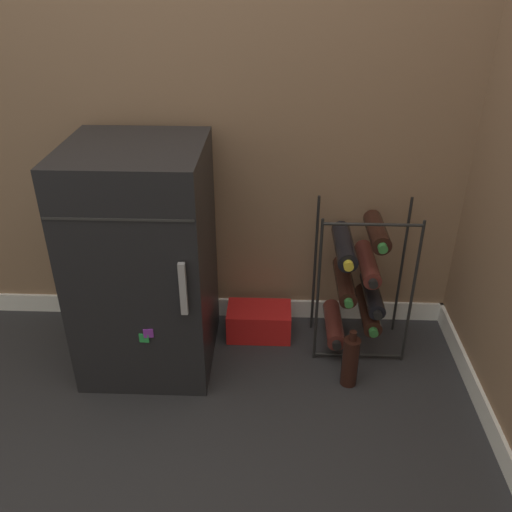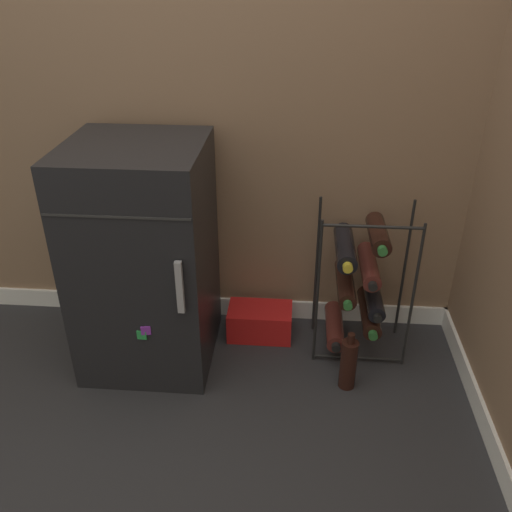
{
  "view_description": "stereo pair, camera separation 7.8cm",
  "coord_description": "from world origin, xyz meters",
  "px_view_note": "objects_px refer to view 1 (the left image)",
  "views": [
    {
      "loc": [
        0.06,
        -1.41,
        1.52
      ],
      "look_at": [
        -0.02,
        0.46,
        0.46
      ],
      "focal_mm": 38.0,
      "sensor_mm": 36.0,
      "label": 1
    },
    {
      "loc": [
        0.13,
        -1.41,
        1.52
      ],
      "look_at": [
        -0.02,
        0.46,
        0.46
      ],
      "focal_mm": 38.0,
      "sensor_mm": 36.0,
      "label": 2
    }
  ],
  "objects_px": {
    "mini_fridge": "(144,260)",
    "loose_bottle_floor": "(350,361)",
    "wine_rack": "(357,280)",
    "soda_box": "(259,321)"
  },
  "relations": [
    {
      "from": "mini_fridge",
      "to": "loose_bottle_floor",
      "type": "bearing_deg",
      "value": -10.62
    },
    {
      "from": "loose_bottle_floor",
      "to": "mini_fridge",
      "type": "bearing_deg",
      "value": 169.38
    },
    {
      "from": "mini_fridge",
      "to": "loose_bottle_floor",
      "type": "height_order",
      "value": "mini_fridge"
    },
    {
      "from": "soda_box",
      "to": "mini_fridge",
      "type": "bearing_deg",
      "value": -161.07
    },
    {
      "from": "mini_fridge",
      "to": "wine_rack",
      "type": "height_order",
      "value": "mini_fridge"
    },
    {
      "from": "wine_rack",
      "to": "soda_box",
      "type": "height_order",
      "value": "wine_rack"
    },
    {
      "from": "mini_fridge",
      "to": "soda_box",
      "type": "distance_m",
      "value": 0.61
    },
    {
      "from": "wine_rack",
      "to": "mini_fridge",
      "type": "bearing_deg",
      "value": -173.23
    },
    {
      "from": "wine_rack",
      "to": "loose_bottle_floor",
      "type": "bearing_deg",
      "value": -98.79
    },
    {
      "from": "mini_fridge",
      "to": "soda_box",
      "type": "bearing_deg",
      "value": 18.93
    }
  ]
}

